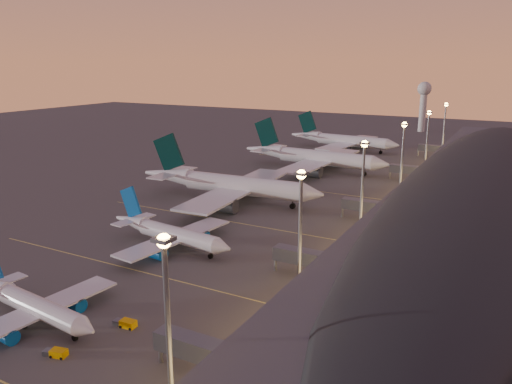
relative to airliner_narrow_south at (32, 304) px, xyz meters
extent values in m
plane|color=#464341|center=(2.41, 30.88, -3.17)|extent=(700.00, 700.00, 0.00)
cylinder|color=silver|center=(2.96, -0.28, 0.06)|extent=(21.40, 5.60, 3.60)
cone|color=silver|center=(15.18, -1.45, 0.06)|extent=(3.74, 3.91, 3.60)
cube|color=silver|center=(1.94, -0.19, -0.57)|extent=(9.00, 30.77, 0.40)
cylinder|color=#0F55A0|center=(3.25, 6.39, -1.79)|extent=(5.01, 3.14, 2.70)
cylinder|color=#0F55A0|center=(1.98, -6.89, -1.79)|extent=(5.01, 3.14, 2.70)
cylinder|color=black|center=(11.80, -1.13, -2.45)|extent=(0.31, 0.31, 1.42)
cylinder|color=black|center=(11.80, -1.13, -2.66)|extent=(1.06, 0.72, 1.01)
cylinder|color=black|center=(1.50, 2.39, -2.45)|extent=(0.31, 0.31, 1.42)
cylinder|color=black|center=(1.50, 2.39, -2.66)|extent=(1.06, 0.72, 1.01)
cylinder|color=black|center=(1.02, -2.63, -2.45)|extent=(0.31, 0.31, 1.42)
cylinder|color=black|center=(1.02, -2.63, -2.66)|extent=(1.06, 0.72, 1.01)
cylinder|color=silver|center=(1.82, 40.82, 0.50)|extent=(24.35, 6.84, 4.09)
cone|color=silver|center=(15.69, 39.21, 0.50)|extent=(4.32, 4.51, 4.09)
cone|color=silver|center=(-15.51, 42.83, 1.01)|extent=(11.26, 5.32, 4.09)
cube|color=silver|center=(0.67, 40.95, -0.22)|extent=(10.91, 35.04, 0.45)
cylinder|color=#0F55A0|center=(2.31, 48.40, -1.60)|extent=(5.75, 3.68, 3.07)
cylinder|color=#0F55A0|center=(0.56, 33.33, -1.60)|extent=(5.75, 3.68, 3.07)
cube|color=#0F55A0|center=(-14.97, 42.77, 6.31)|extent=(7.52, 1.48, 8.88)
cube|color=silver|center=(-14.20, 42.68, 1.62)|extent=(5.28, 12.77, 0.29)
cylinder|color=black|center=(11.85, 39.65, -2.36)|extent=(0.36, 0.36, 1.62)
cylinder|color=black|center=(11.85, 39.65, -2.59)|extent=(1.22, 0.84, 1.15)
cylinder|color=black|center=(0.23, 43.89, -2.36)|extent=(0.36, 0.36, 1.62)
cylinder|color=black|center=(0.23, 43.89, -2.59)|extent=(1.22, 0.84, 1.15)
cylinder|color=black|center=(-0.43, 38.20, -2.36)|extent=(0.36, 0.36, 1.62)
cylinder|color=black|center=(-0.43, 38.20, -2.59)|extent=(1.22, 0.84, 1.15)
cylinder|color=silver|center=(-5.56, 85.62, 2.46)|extent=(41.63, 8.51, 6.25)
cone|color=silver|center=(18.41, 86.94, 2.46)|extent=(7.00, 6.61, 6.25)
cone|color=silver|center=(-35.53, 83.98, 3.24)|extent=(18.99, 7.27, 6.25)
cube|color=silver|center=(-7.56, 85.51, 1.37)|extent=(15.30, 61.01, 0.69)
cylinder|color=#575A5F|center=(-6.96, 98.86, -0.74)|extent=(9.58, 5.19, 4.69)
cylinder|color=#575A5F|center=(-5.50, 72.31, -0.74)|extent=(9.58, 5.19, 4.69)
cube|color=black|center=(-34.60, 84.03, 11.32)|extent=(12.37, 1.61, 13.88)
cube|color=silver|center=(-33.27, 84.10, 4.18)|extent=(7.85, 22.09, 0.44)
cylinder|color=black|center=(11.78, 86.57, -1.91)|extent=(0.53, 0.53, 2.50)
cylinder|color=black|center=(11.78, 86.57, -2.29)|extent=(1.81, 1.19, 1.75)
cylinder|color=black|center=(-9.13, 89.81, -1.91)|extent=(0.53, 0.53, 2.50)
cylinder|color=black|center=(-9.13, 89.81, -2.29)|extent=(1.81, 1.19, 1.75)
cylinder|color=black|center=(-8.65, 81.07, -1.91)|extent=(0.53, 0.53, 2.50)
cylinder|color=black|center=(-8.65, 81.07, -2.29)|extent=(1.81, 1.19, 1.75)
cylinder|color=silver|center=(0.84, 143.98, 2.44)|extent=(41.44, 8.42, 6.23)
cone|color=silver|center=(24.71, 142.70, 2.44)|extent=(6.96, 6.57, 6.23)
cone|color=silver|center=(-29.00, 145.58, 3.22)|extent=(18.90, 7.21, 6.23)
cube|color=silver|center=(-1.15, 144.09, 1.35)|extent=(15.16, 60.73, 0.68)
cylinder|color=#575A5F|center=(0.89, 157.24, -0.75)|extent=(9.53, 5.16, 4.67)
cylinder|color=#575A5F|center=(-0.53, 130.80, -0.75)|extent=(9.53, 5.16, 4.67)
cube|color=black|center=(-28.07, 145.53, 11.26)|extent=(12.31, 1.59, 13.82)
cube|color=silver|center=(-26.74, 145.46, 4.15)|extent=(7.79, 21.99, 0.44)
cylinder|color=black|center=(18.11, 143.06, -1.92)|extent=(0.52, 0.52, 2.49)
cylinder|color=black|center=(18.11, 143.06, -2.29)|extent=(1.80, 1.18, 1.74)
cylinder|color=black|center=(-2.24, 148.51, -1.92)|extent=(0.52, 0.52, 2.49)
cylinder|color=black|center=(-2.24, 148.51, -2.29)|extent=(1.80, 1.18, 1.74)
cylinder|color=black|center=(-2.71, 139.81, -1.92)|extent=(0.52, 0.52, 2.49)
cylinder|color=black|center=(-2.71, 139.81, -2.29)|extent=(1.80, 1.18, 1.74)
cylinder|color=silver|center=(-5.01, 197.49, 1.96)|extent=(38.02, 9.40, 5.69)
cone|color=silver|center=(16.73, 195.32, 1.96)|extent=(6.61, 6.27, 5.69)
cone|color=silver|center=(-32.20, 200.20, 2.67)|extent=(17.48, 7.35, 5.69)
cube|color=silver|center=(-6.83, 197.67, 0.96)|extent=(16.33, 55.83, 0.63)
cylinder|color=#575A5F|center=(-4.42, 209.60, -0.96)|extent=(8.88, 5.09, 4.27)
cylinder|color=#575A5F|center=(-6.82, 185.51, -0.96)|extent=(8.88, 5.09, 4.27)
cube|color=black|center=(-31.35, 200.12, 10.02)|extent=(11.26, 1.96, 12.63)
cube|color=silver|center=(-30.14, 200.00, 3.52)|extent=(8.01, 20.31, 0.40)
cylinder|color=black|center=(10.72, 195.92, -2.03)|extent=(0.50, 0.50, 2.28)
cylinder|color=black|center=(10.72, 195.92, -2.37)|extent=(1.68, 1.15, 1.59)
cylinder|color=black|center=(-7.64, 201.76, -2.03)|extent=(0.50, 0.50, 2.28)
cylinder|color=black|center=(-7.64, 201.76, -2.37)|extent=(1.68, 1.15, 1.59)
cylinder|color=black|center=(-8.43, 193.83, -2.03)|extent=(0.50, 0.50, 2.28)
cylinder|color=black|center=(-8.43, 193.83, -2.37)|extent=(1.68, 1.15, 1.59)
cube|color=#47474C|center=(64.41, 103.38, 2.83)|extent=(40.00, 255.00, 12.00)
ellipsoid|color=black|center=(64.41, 103.38, 8.83)|extent=(39.00, 253.00, 10.92)
cube|color=#F2B65A|center=(44.21, 103.38, 1.83)|extent=(0.40, 244.80, 8.00)
cube|color=#575A5F|center=(36.41, 0.88, 1.33)|extent=(16.00, 3.20, 3.00)
cylinder|color=slate|center=(28.41, 0.88, -0.97)|extent=(0.70, 0.70, 4.40)
cube|color=#575A5F|center=(36.41, 40.88, 1.33)|extent=(16.00, 3.20, 3.00)
cylinder|color=slate|center=(28.41, 40.88, -0.97)|extent=(0.70, 0.70, 4.40)
cube|color=#575A5F|center=(36.41, 85.88, 1.33)|extent=(16.00, 3.20, 3.00)
cylinder|color=slate|center=(28.41, 85.88, -0.97)|extent=(0.70, 0.70, 4.40)
cube|color=#575A5F|center=(36.41, 142.88, 1.33)|extent=(16.00, 3.20, 3.00)
cylinder|color=slate|center=(28.41, 142.88, -0.97)|extent=(0.70, 0.70, 4.40)
cube|color=#575A5F|center=(36.41, 198.88, 1.33)|extent=(16.00, 3.20, 3.00)
cylinder|color=slate|center=(28.41, 198.88, -0.97)|extent=(0.70, 0.70, 4.40)
cylinder|color=slate|center=(38.41, -9.12, 9.33)|extent=(0.70, 0.70, 25.00)
cube|color=slate|center=(38.41, -9.12, 22.03)|extent=(2.20, 2.20, 0.50)
sphere|color=#FFB84C|center=(38.41, -9.12, 21.83)|extent=(1.80, 1.80, 1.80)
cylinder|color=slate|center=(38.41, 30.88, 9.33)|extent=(0.70, 0.70, 25.00)
cube|color=slate|center=(38.41, 30.88, 22.03)|extent=(2.20, 2.20, 0.50)
sphere|color=#FFB84C|center=(38.41, 30.88, 21.83)|extent=(1.80, 1.80, 1.80)
cylinder|color=slate|center=(38.41, 70.88, 9.33)|extent=(0.70, 0.70, 25.00)
cube|color=slate|center=(38.41, 70.88, 22.03)|extent=(2.20, 2.20, 0.50)
sphere|color=#FFB84C|center=(38.41, 70.88, 21.83)|extent=(1.80, 1.80, 1.80)
cylinder|color=slate|center=(38.41, 115.88, 9.33)|extent=(0.70, 0.70, 25.00)
cube|color=slate|center=(38.41, 115.88, 22.03)|extent=(2.20, 2.20, 0.50)
sphere|color=#FFB84C|center=(38.41, 115.88, 21.83)|extent=(1.80, 1.80, 1.80)
cylinder|color=slate|center=(38.41, 160.88, 9.33)|extent=(0.70, 0.70, 25.00)
cube|color=slate|center=(38.41, 160.88, 22.03)|extent=(2.20, 2.20, 0.50)
sphere|color=#FFB84C|center=(38.41, 160.88, 21.83)|extent=(1.80, 1.80, 1.80)
cylinder|color=slate|center=(38.41, 205.88, 9.33)|extent=(0.70, 0.70, 25.00)
cube|color=slate|center=(38.41, 205.88, 22.03)|extent=(2.20, 2.20, 0.50)
sphere|color=#FFB84C|center=(38.41, 205.88, 21.83)|extent=(1.80, 1.80, 1.80)
cylinder|color=silver|center=(12.41, 290.88, 9.83)|extent=(4.40, 4.40, 26.00)
sphere|color=silver|center=(12.41, 290.88, 24.83)|extent=(9.00, 9.00, 9.00)
cube|color=#D8C659|center=(2.41, 25.88, -3.16)|extent=(90.00, 0.36, 0.00)
cube|color=#D8C659|center=(2.41, 65.88, -3.16)|extent=(90.00, 0.36, 0.00)
cube|color=#D8C659|center=(2.41, 110.88, -3.16)|extent=(90.00, 0.36, 0.00)
cube|color=#D8C659|center=(2.41, 165.88, -3.16)|extent=(90.00, 0.36, 0.00)
cube|color=#ECA400|center=(13.23, -5.65, -2.59)|extent=(2.83, 2.13, 1.16)
cube|color=#575A5F|center=(11.39, -6.09, -2.74)|extent=(1.75, 1.68, 0.84)
cylinder|color=black|center=(13.96, -4.66, -2.93)|extent=(0.49, 0.29, 0.46)
cylinder|color=black|center=(14.33, -6.19, -2.93)|extent=(0.49, 0.29, 0.46)
cylinder|color=black|center=(12.12, -5.10, -2.93)|extent=(0.49, 0.29, 0.46)
cylinder|color=black|center=(12.49, -6.64, -2.93)|extent=(0.49, 0.29, 0.46)
cube|color=#ECA400|center=(16.61, 6.43, -2.53)|extent=(2.89, 1.94, 1.26)
cube|color=#575A5F|center=(14.55, 6.26, -2.71)|extent=(1.72, 1.62, 0.92)
cylinder|color=black|center=(17.57, 7.38, -2.91)|extent=(0.52, 0.25, 0.51)
cylinder|color=black|center=(17.71, 5.66, -2.91)|extent=(0.52, 0.25, 0.51)
cylinder|color=black|center=(15.51, 7.21, -2.91)|extent=(0.52, 0.25, 0.51)
cylinder|color=black|center=(15.65, 5.49, -2.91)|extent=(0.52, 0.25, 0.51)
camera|label=1|loc=(73.92, -51.97, 42.04)|focal=35.00mm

